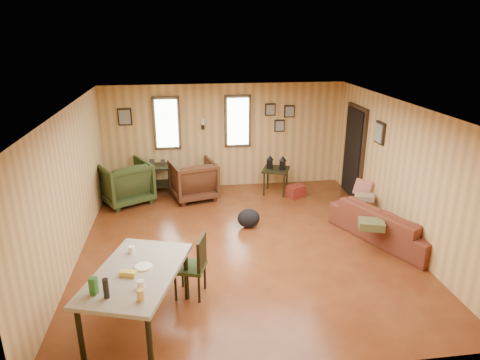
{
  "coord_description": "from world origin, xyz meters",
  "views": [
    {
      "loc": [
        -0.96,
        -6.58,
        3.56
      ],
      "look_at": [
        0.0,
        0.4,
        1.05
      ],
      "focal_mm": 32.0,
      "sensor_mm": 36.0,
      "label": 1
    }
  ],
  "objects_px": {
    "recliner_green": "(125,181)",
    "side_table": "(276,168)",
    "end_table": "(159,173)",
    "sofa": "(389,218)",
    "recliner_brown": "(193,178)",
    "dining_table": "(136,277)"
  },
  "relations": [
    {
      "from": "end_table",
      "to": "side_table",
      "type": "relative_size",
      "value": 0.88
    },
    {
      "from": "end_table",
      "to": "dining_table",
      "type": "height_order",
      "value": "dining_table"
    },
    {
      "from": "sofa",
      "to": "end_table",
      "type": "height_order",
      "value": "sofa"
    },
    {
      "from": "recliner_green",
      "to": "dining_table",
      "type": "height_order",
      "value": "dining_table"
    },
    {
      "from": "dining_table",
      "to": "side_table",
      "type": "bearing_deg",
      "value": 75.89
    },
    {
      "from": "recliner_green",
      "to": "side_table",
      "type": "height_order",
      "value": "recliner_green"
    },
    {
      "from": "sofa",
      "to": "recliner_brown",
      "type": "height_order",
      "value": "recliner_brown"
    },
    {
      "from": "recliner_brown",
      "to": "side_table",
      "type": "height_order",
      "value": "recliner_brown"
    },
    {
      "from": "recliner_green",
      "to": "end_table",
      "type": "distance_m",
      "value": 0.88
    },
    {
      "from": "end_table",
      "to": "sofa",
      "type": "bearing_deg",
      "value": -35.58
    },
    {
      "from": "recliner_green",
      "to": "side_table",
      "type": "relative_size",
      "value": 1.11
    },
    {
      "from": "recliner_brown",
      "to": "dining_table",
      "type": "distance_m",
      "value": 4.38
    },
    {
      "from": "sofa",
      "to": "end_table",
      "type": "distance_m",
      "value": 5.05
    },
    {
      "from": "recliner_brown",
      "to": "dining_table",
      "type": "relative_size",
      "value": 0.52
    },
    {
      "from": "end_table",
      "to": "side_table",
      "type": "xyz_separation_m",
      "value": [
        2.62,
        -0.45,
        0.17
      ]
    },
    {
      "from": "recliner_green",
      "to": "dining_table",
      "type": "distance_m",
      "value": 4.3
    },
    {
      "from": "side_table",
      "to": "dining_table",
      "type": "relative_size",
      "value": 0.5
    },
    {
      "from": "recliner_brown",
      "to": "side_table",
      "type": "distance_m",
      "value": 1.86
    },
    {
      "from": "end_table",
      "to": "dining_table",
      "type": "distance_m",
      "value": 4.81
    },
    {
      "from": "recliner_green",
      "to": "dining_table",
      "type": "relative_size",
      "value": 0.55
    },
    {
      "from": "sofa",
      "to": "recliner_green",
      "type": "distance_m",
      "value": 5.35
    },
    {
      "from": "recliner_brown",
      "to": "dining_table",
      "type": "height_order",
      "value": "dining_table"
    }
  ]
}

